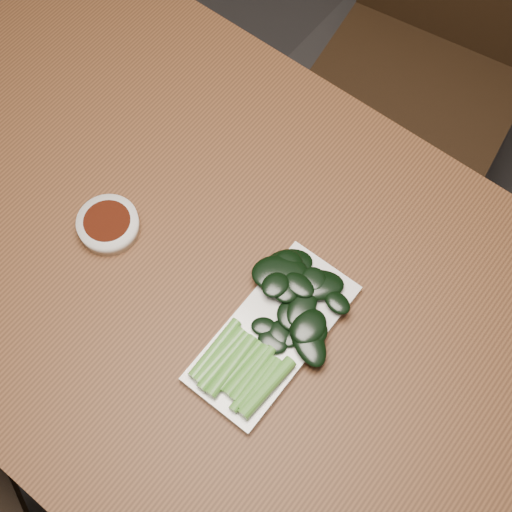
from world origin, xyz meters
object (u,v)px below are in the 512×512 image
object	(u,v)px
gai_lan	(278,323)
serving_plate	(273,333)
table	(227,298)
chair_far	(426,61)
sauce_bowl	(108,225)

from	to	relation	value
gai_lan	serving_plate	bearing A→B (deg)	-84.46
table	serving_plate	xyz separation A→B (m)	(0.11, -0.02, 0.08)
chair_far	sauce_bowl	xyz separation A→B (m)	(-0.13, -0.81, 0.28)
serving_plate	gai_lan	bearing A→B (deg)	95.54
sauce_bowl	gai_lan	size ratio (longest dim) A/B	0.35
table	chair_far	xyz separation A→B (m)	(-0.06, 0.77, -0.19)
serving_plate	gai_lan	distance (m)	0.02
serving_plate	gai_lan	xyz separation A→B (m)	(-0.00, 0.01, 0.02)
table	chair_far	size ratio (longest dim) A/B	1.57
table	chair_far	world-z (taller)	chair_far
table	sauce_bowl	bearing A→B (deg)	-167.13
chair_far	sauce_bowl	bearing A→B (deg)	-107.65
chair_far	table	bearing A→B (deg)	-93.65
chair_far	sauce_bowl	size ratio (longest dim) A/B	9.42
sauce_bowl	serving_plate	size ratio (longest dim) A/B	0.35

